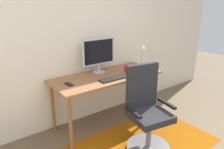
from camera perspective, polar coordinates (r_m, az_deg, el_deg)
wall_back at (r=3.14m, az=-8.80°, el=10.41°), size 6.00×0.10×2.60m
area_rug at (r=2.91m, az=8.04°, el=-18.06°), size 1.84×1.11×0.01m
desk at (r=3.06m, az=-1.30°, el=-1.51°), size 1.59×0.67×0.76m
monitor at (r=3.10m, az=-3.63°, el=5.80°), size 0.52×0.18×0.50m
keyboard at (r=2.88m, az=0.58°, el=-1.08°), size 0.43×0.13×0.02m
computer_mouse at (r=3.05m, az=5.16°, el=0.11°), size 0.06×0.10×0.03m
coffee_cup at (r=3.18m, az=4.03°, el=1.62°), size 0.08×0.08×0.11m
cell_phone at (r=2.75m, az=-11.46°, el=-2.55°), size 0.08×0.14×0.01m
desk_lamp at (r=3.27m, az=8.04°, el=5.72°), size 0.11×0.11×0.39m
office_chair at (r=2.67m, az=9.27°, el=-11.18°), size 0.57×0.53×1.06m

